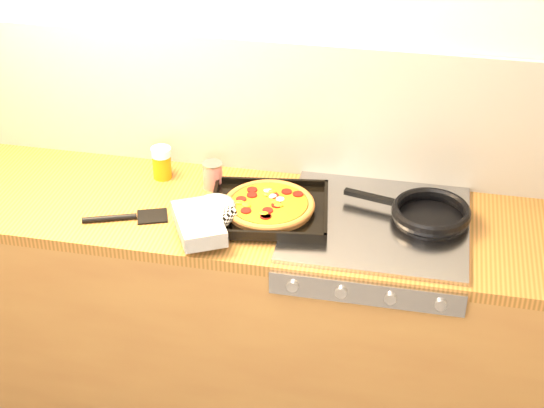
% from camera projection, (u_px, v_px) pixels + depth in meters
% --- Properties ---
extents(room_shell, '(3.20, 3.20, 3.20)m').
position_uv_depth(room_shell, '(262.00, 108.00, 2.94)').
color(room_shell, white).
rests_on(room_shell, ground).
extents(counter_run, '(3.20, 0.62, 0.90)m').
position_uv_depth(counter_run, '(247.00, 313.00, 3.07)').
color(counter_run, olive).
rests_on(counter_run, ground).
extents(stovetop, '(0.60, 0.56, 0.02)m').
position_uv_depth(stovetop, '(377.00, 224.00, 2.75)').
color(stovetop, '#9FA0A4').
rests_on(stovetop, counter_run).
extents(pizza_on_tray, '(0.53, 0.50, 0.07)m').
position_uv_depth(pizza_on_tray, '(250.00, 210.00, 2.75)').
color(pizza_on_tray, black).
rests_on(pizza_on_tray, stovetop).
extents(frying_pan, '(0.46, 0.32, 0.04)m').
position_uv_depth(frying_pan, '(429.00, 213.00, 2.74)').
color(frying_pan, black).
rests_on(frying_pan, stovetop).
extents(tomato_can, '(0.07, 0.07, 0.10)m').
position_uv_depth(tomato_can, '(213.00, 176.00, 2.93)').
color(tomato_can, '#A10E0C').
rests_on(tomato_can, counter_run).
extents(juice_glass, '(0.08, 0.08, 0.12)m').
position_uv_depth(juice_glass, '(162.00, 163.00, 2.99)').
color(juice_glass, '#CA730B').
rests_on(juice_glass, counter_run).
extents(wooden_spoon, '(0.30, 0.05, 0.02)m').
position_uv_depth(wooden_spoon, '(269.00, 182.00, 2.97)').
color(wooden_spoon, '#A46F45').
rests_on(wooden_spoon, counter_run).
extents(black_spatula, '(0.28, 0.15, 0.02)m').
position_uv_depth(black_spatula, '(127.00, 217.00, 2.78)').
color(black_spatula, black).
rests_on(black_spatula, counter_run).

